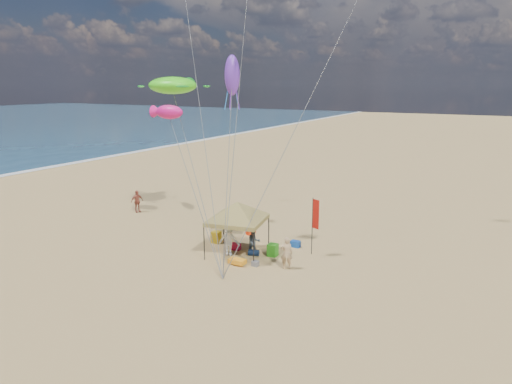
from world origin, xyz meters
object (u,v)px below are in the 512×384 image
chair_green (273,250)px  person_far_a (137,201)px  canopy_tent (237,204)px  chair_yellow (216,237)px  feather_flag (315,218)px  cooler_red (236,247)px  cooler_blue (295,244)px  person_near_c (229,239)px  beach_cart (237,261)px  person_near_b (254,242)px  person_near_a (287,253)px

chair_green → person_far_a: 13.41m
canopy_tent → chair_yellow: 3.51m
feather_flag → cooler_red: feather_flag is taller
cooler_blue → person_near_c: person_near_c is taller
chair_yellow → beach_cart: chair_yellow is taller
cooler_blue → cooler_red: bearing=-143.5°
feather_flag → person_near_c: (-4.16, -2.32, -1.26)m
cooler_blue → beach_cart: cooler_blue is taller
beach_cart → person_far_a: (-11.96, 5.23, 0.64)m
beach_cart → feather_flag: bearing=47.5°
person_near_b → person_near_c: (-1.22, -0.67, 0.17)m
canopy_tent → chair_yellow: (-2.14, 1.01, -2.59)m
canopy_tent → person_near_b: size_ratio=3.66×
feather_flag → person_near_a: feather_flag is taller
chair_green → person_far_a: size_ratio=0.42×
chair_green → person_near_c: person_near_c is taller
canopy_tent → person_far_a: (-11.15, 3.84, -2.10)m
feather_flag → person_far_a: bearing=172.7°
canopy_tent → person_near_b: (0.90, 0.27, -2.18)m
cooler_blue → person_near_a: (0.93, -3.22, 0.67)m
canopy_tent → cooler_blue: bearing=47.6°
canopy_tent → person_near_b: canopy_tent is taller
person_near_c → cooler_red: bearing=-92.3°
person_far_a → feather_flag: bearing=-79.3°
person_near_a → chair_green: bearing=-64.7°
chair_green → chair_yellow: (-4.02, 0.32, 0.00)m
person_near_b → person_near_c: 1.40m
chair_green → person_near_b: (-0.98, -0.42, 0.42)m
person_far_a → cooler_red: bearing=-89.2°
feather_flag → cooler_red: 4.95m
chair_green → person_near_c: (-2.19, -1.09, 0.59)m
cooler_red → person_near_a: (3.78, -1.10, 0.67)m
cooler_red → beach_cart: 2.29m
canopy_tent → beach_cart: bearing=-59.6°
chair_yellow → person_far_a: person_far_a is taller
person_near_b → cooler_blue: bearing=9.6°
person_far_a → cooler_blue: bearing=-77.1°
person_near_b → person_far_a: (-12.05, 3.58, 0.07)m
cooler_blue → person_far_a: (-13.55, 1.21, 0.65)m
cooler_blue → person_near_c: 4.14m
cooler_red → chair_green: 2.34m
chair_green → beach_cart: bearing=-117.2°
beach_cart → person_near_c: 1.67m
cooler_red → chair_yellow: 1.76m
chair_green → beach_cart: size_ratio=0.78×
feather_flag → person_near_b: 3.67m
chair_yellow → person_far_a: 9.46m
cooler_red → person_near_c: person_near_c is taller
feather_flag → person_near_b: bearing=-150.7°
chair_green → person_near_a: size_ratio=0.41×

